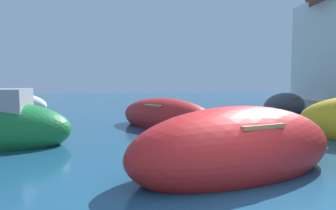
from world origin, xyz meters
The scene contains 5 objects.
ground centered at (0.00, 0.00, 0.00)m, with size 80.00×80.00×0.00m, color navy.
moored_boat_3 centered at (-1.10, 7.54, 0.45)m, with size 4.63×5.01×1.60m.
moored_boat_4 centered at (-10.46, 14.35, 0.45)m, with size 5.92×3.64×1.62m.
moored_boat_5 centered at (6.36, 12.47, 0.43)m, with size 4.41×4.29×1.57m.
moored_boat_6 centered at (0.06, 1.20, 0.52)m, with size 5.52×3.85×1.89m.
Camera 1 is at (-1.90, -5.26, 2.05)m, focal length 33.01 mm.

